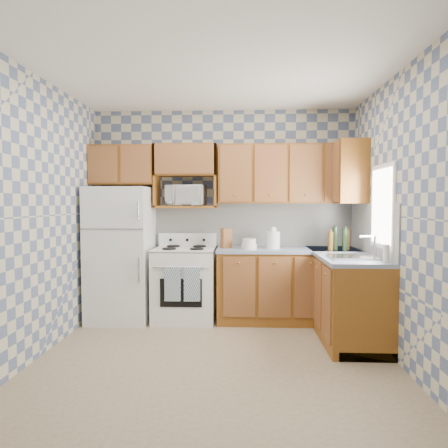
% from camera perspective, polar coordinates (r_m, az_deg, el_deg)
% --- Properties ---
extents(floor, '(3.40, 3.40, 0.00)m').
position_cam_1_polar(floor, '(3.99, -1.28, -18.83)').
color(floor, '#79674C').
rests_on(floor, ground).
extents(back_wall, '(3.40, 0.02, 2.70)m').
position_cam_1_polar(back_wall, '(5.30, -0.12, 1.56)').
color(back_wall, slate).
rests_on(back_wall, ground).
extents(right_wall, '(0.02, 3.20, 2.70)m').
position_cam_1_polar(right_wall, '(3.97, 23.99, 0.82)').
color(right_wall, slate).
rests_on(right_wall, ground).
extents(backsplash_back, '(2.60, 0.02, 0.56)m').
position_cam_1_polar(backsplash_back, '(5.29, 4.20, -0.07)').
color(backsplash_back, silver).
rests_on(backsplash_back, back_wall).
extents(backsplash_right, '(0.02, 1.60, 0.56)m').
position_cam_1_polar(backsplash_right, '(4.73, 20.31, -0.62)').
color(backsplash_right, silver).
rests_on(backsplash_right, right_wall).
extents(refrigerator, '(0.75, 0.70, 1.68)m').
position_cam_1_polar(refrigerator, '(5.22, -14.48, -4.18)').
color(refrigerator, white).
rests_on(refrigerator, floor).
extents(stove_body, '(0.76, 0.65, 0.90)m').
position_cam_1_polar(stove_body, '(5.13, -5.61, -8.64)').
color(stove_body, white).
rests_on(stove_body, floor).
extents(cooktop, '(0.76, 0.65, 0.02)m').
position_cam_1_polar(cooktop, '(5.06, -5.64, -3.58)').
color(cooktop, silver).
rests_on(cooktop, stove_body).
extents(backguard, '(0.76, 0.08, 0.17)m').
position_cam_1_polar(backguard, '(5.32, -5.21, -2.23)').
color(backguard, white).
rests_on(backguard, cooktop).
extents(dish_towel_left, '(0.19, 0.02, 0.40)m').
position_cam_1_polar(dish_towel_left, '(4.79, -7.36, -8.52)').
color(dish_towel_left, navy).
rests_on(dish_towel_left, stove_body).
extents(dish_towel_right, '(0.19, 0.02, 0.40)m').
position_cam_1_polar(dish_towel_right, '(4.76, -4.60, -8.59)').
color(dish_towel_right, navy).
rests_on(dish_towel_right, stove_body).
extents(base_cabinets_back, '(1.75, 0.60, 0.88)m').
position_cam_1_polar(base_cabinets_back, '(5.13, 9.06, -8.76)').
color(base_cabinets_back, brown).
rests_on(base_cabinets_back, floor).
extents(base_cabinets_right, '(0.60, 1.60, 0.88)m').
position_cam_1_polar(base_cabinets_right, '(4.75, 16.76, -9.80)').
color(base_cabinets_right, brown).
rests_on(base_cabinets_right, floor).
extents(countertop_back, '(1.77, 0.63, 0.04)m').
position_cam_1_polar(countertop_back, '(5.06, 9.11, -3.66)').
color(countertop_back, gray).
rests_on(countertop_back, base_cabinets_back).
extents(countertop_right, '(0.63, 1.60, 0.04)m').
position_cam_1_polar(countertop_right, '(4.67, 16.78, -4.30)').
color(countertop_right, gray).
rests_on(countertop_right, base_cabinets_right).
extents(upper_cabinets_back, '(1.75, 0.33, 0.74)m').
position_cam_1_polar(upper_cabinets_back, '(5.17, 9.02, 7.03)').
color(upper_cabinets_back, brown).
rests_on(upper_cabinets_back, back_wall).
extents(upper_cabinets_fridge, '(0.82, 0.33, 0.50)m').
position_cam_1_polar(upper_cabinets_fridge, '(5.38, -14.21, 8.10)').
color(upper_cabinets_fridge, brown).
rests_on(upper_cabinets_fridge, back_wall).
extents(upper_cabinets_right, '(0.33, 0.70, 0.74)m').
position_cam_1_polar(upper_cabinets_right, '(5.12, 17.24, 6.97)').
color(upper_cabinets_right, brown).
rests_on(upper_cabinets_right, right_wall).
extents(microwave_shelf, '(0.80, 0.33, 0.03)m').
position_cam_1_polar(microwave_shelf, '(5.18, -5.41, 2.45)').
color(microwave_shelf, brown).
rests_on(microwave_shelf, back_wall).
extents(microwave, '(0.51, 0.37, 0.27)m').
position_cam_1_polar(microwave, '(5.17, -5.44, 4.09)').
color(microwave, white).
rests_on(microwave, microwave_shelf).
extents(sink, '(0.48, 0.40, 0.03)m').
position_cam_1_polar(sink, '(4.34, 17.99, -4.54)').
color(sink, '#B7B7BC').
rests_on(sink, countertop_right).
extents(window, '(0.02, 0.66, 0.86)m').
position_cam_1_polar(window, '(4.39, 21.69, 2.35)').
color(window, white).
rests_on(window, right_wall).
extents(bottle_0, '(0.06, 0.06, 0.28)m').
position_cam_1_polar(bottle_0, '(4.95, 15.60, -2.00)').
color(bottle_0, black).
rests_on(bottle_0, countertop_back).
extents(bottle_1, '(0.06, 0.06, 0.26)m').
position_cam_1_polar(bottle_1, '(4.91, 16.89, -2.17)').
color(bottle_1, black).
rests_on(bottle_1, countertop_back).
extents(bottle_2, '(0.06, 0.06, 0.24)m').
position_cam_1_polar(bottle_2, '(5.02, 17.16, -2.17)').
color(bottle_2, '#5A3A15').
rests_on(bottle_2, countertop_back).
extents(bottle_3, '(0.06, 0.06, 0.23)m').
position_cam_1_polar(bottle_3, '(4.87, 14.97, -2.41)').
color(bottle_3, '#5A3A15').
rests_on(bottle_3, countertop_back).
extents(knife_block, '(0.15, 0.15, 0.25)m').
position_cam_1_polar(knife_block, '(5.02, 0.29, -2.03)').
color(knife_block, brown).
rests_on(knife_block, countertop_back).
extents(electric_kettle, '(0.17, 0.17, 0.21)m').
position_cam_1_polar(electric_kettle, '(5.00, 7.06, -2.27)').
color(electric_kettle, white).
rests_on(electric_kettle, countertop_back).
extents(food_containers, '(0.19, 0.19, 0.13)m').
position_cam_1_polar(food_containers, '(4.91, 3.60, -2.85)').
color(food_containers, silver).
rests_on(food_containers, countertop_back).
extents(soap_bottle, '(0.06, 0.06, 0.17)m').
position_cam_1_polar(soap_bottle, '(4.09, 22.16, -3.93)').
color(soap_bottle, silver).
rests_on(soap_bottle, countertop_right).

